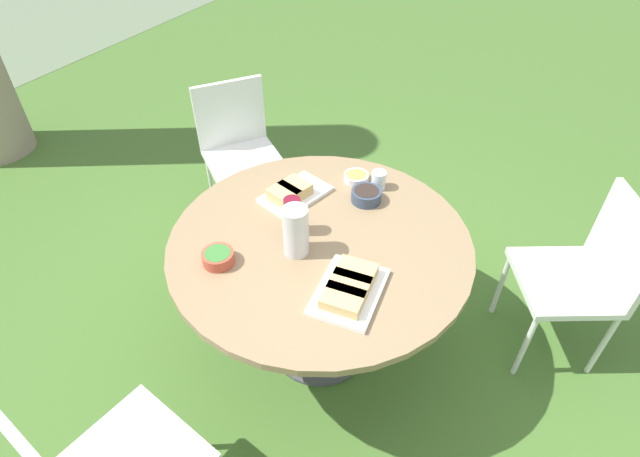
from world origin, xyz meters
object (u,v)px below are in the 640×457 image
at_px(chair_far_back, 238,144).
at_px(wine_glass, 292,209).
at_px(dining_table, 320,257).
at_px(chair_near_right, 586,270).
at_px(water_pitcher, 296,231).

bearing_deg(chair_far_back, wine_glass, -130.75).
relative_size(dining_table, chair_near_right, 1.47).
bearing_deg(chair_near_right, water_pitcher, 123.17).
xyz_separation_m(chair_far_back, wine_glass, (-0.75, -0.87, 0.34)).
bearing_deg(wine_glass, chair_far_back, 49.25).
bearing_deg(chair_far_back, chair_near_right, -93.34).
distance_m(dining_table, water_pitcher, 0.25).
bearing_deg(dining_table, water_pitcher, 156.47).
bearing_deg(wine_glass, water_pitcher, -142.35).
distance_m(dining_table, chair_far_back, 1.24).
height_order(chair_near_right, wine_glass, wine_glass).
height_order(water_pitcher, wine_glass, water_pitcher).
distance_m(chair_far_back, water_pitcher, 1.31).
bearing_deg(chair_far_back, water_pitcher, -131.90).
height_order(chair_near_right, chair_far_back, same).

